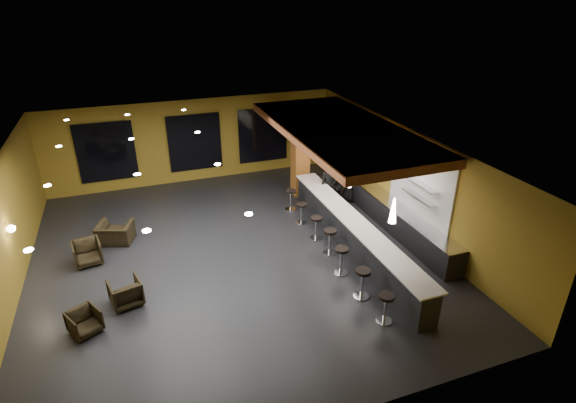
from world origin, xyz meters
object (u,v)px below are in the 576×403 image
object	(u,v)px
bar_stool_5	(301,211)
pendant_1	(349,176)
pendant_0	(393,210)
armchair_a	(84,322)
staff_a	(329,186)
staff_b	(339,185)
armchair_c	(87,253)
bar_stool_0	(386,305)
pendant_2	(317,151)
bar_stool_2	(341,257)
bar_stool_1	(362,280)
column	(300,153)
armchair_b	(126,292)
bar_stool_6	(291,197)
armchair_d	(116,233)
bar_counter	(353,236)
bar_stool_3	(330,239)
bar_stool_4	(316,225)
staff_c	(349,184)
prep_counter	(399,220)

from	to	relation	value
bar_stool_5	pendant_1	bearing A→B (deg)	-62.58
pendant_0	armchair_a	size ratio (longest dim) A/B	1.02
staff_a	armchair_a	bearing A→B (deg)	-150.30
staff_b	armchair_c	bearing A→B (deg)	-162.17
armchair_a	staff_a	bearing A→B (deg)	-2.14
armchair_c	bar_stool_0	size ratio (longest dim) A/B	0.99
pendant_0	armchair_c	distance (m)	9.11
pendant_2	armchair_a	world-z (taller)	pendant_2
bar_stool_2	staff_a	bearing A→B (deg)	70.17
staff_b	bar_stool_1	xyz separation A→B (m)	(-1.90, -5.37, -0.26)
column	bar_stool_5	xyz separation A→B (m)	(-0.89, -2.39, -1.26)
bar_stool_2	armchair_b	bearing A→B (deg)	173.45
staff_b	bar_stool_6	xyz separation A→B (m)	(-1.86, 0.24, -0.30)
bar_stool_1	bar_stool_2	xyz separation A→B (m)	(-0.03, 1.21, -0.01)
armchair_a	armchair_d	distance (m)	4.33
column	staff_b	xyz separation A→B (m)	(0.99, -1.49, -0.94)
bar_counter	staff_b	bearing A→B (deg)	72.31
bar_counter	staff_a	xyz separation A→B (m)	(0.50, 2.94, 0.44)
pendant_2	bar_stool_3	bearing A→B (deg)	-104.96
bar_counter	bar_stool_0	xyz separation A→B (m)	(-0.85, -3.35, 0.02)
bar_stool_3	pendant_2	bearing A→B (deg)	75.04
bar_stool_4	bar_stool_6	size ratio (longest dim) A/B	1.01
armchair_d	bar_stool_6	bearing A→B (deg)	-157.89
armchair_a	armchair_b	distance (m)	1.28
bar_stool_6	bar_stool_5	bearing A→B (deg)	-91.09
staff_a	bar_stool_5	distance (m)	1.63
bar_stool_2	bar_stool_5	size ratio (longest dim) A/B	1.11
bar_counter	armchair_a	xyz separation A→B (m)	(-7.88, -1.18, -0.19)
armchair_c	bar_stool_0	xyz separation A→B (m)	(7.06, -5.41, 0.16)
staff_a	staff_c	distance (m)	1.06
armchair_a	bar_stool_1	world-z (taller)	bar_stool_1
pendant_0	armchair_a	bearing A→B (deg)	174.08
armchair_b	armchair_a	bearing A→B (deg)	26.67
bar_counter	staff_b	distance (m)	3.28
column	staff_a	distance (m)	1.91
bar_stool_0	pendant_2	bearing A→B (deg)	82.39
pendant_2	bar_stool_0	distance (m)	6.66
bar_stool_0	bar_stool_4	distance (m)	4.37
staff_c	prep_counter	bearing A→B (deg)	-76.74
armchair_d	bar_stool_1	size ratio (longest dim) A/B	1.24
staff_c	bar_stool_0	xyz separation A→B (m)	(-2.35, -6.58, -0.24)
prep_counter	pendant_0	bearing A→B (deg)	-128.66
bar_stool_1	staff_b	bearing A→B (deg)	70.55
armchair_a	bar_stool_0	bearing A→B (deg)	-45.46
bar_counter	armchair_c	xyz separation A→B (m)	(-7.91, 2.06, -0.13)
pendant_1	bar_stool_5	size ratio (longest dim) A/B	0.92
staff_b	bar_stool_5	size ratio (longest dim) A/B	2.12
staff_c	armchair_a	bearing A→B (deg)	-151.87
armchair_d	bar_stool_3	world-z (taller)	bar_stool_3
bar_stool_1	pendant_1	bearing A→B (deg)	71.85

